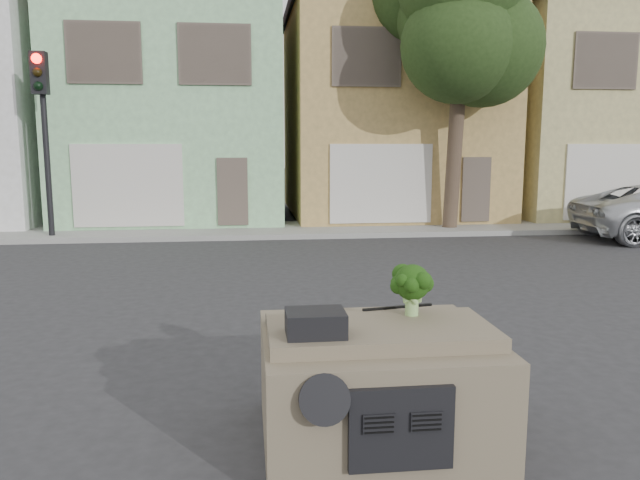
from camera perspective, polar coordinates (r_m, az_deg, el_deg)
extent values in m
plane|color=#303033|center=(8.69, 1.00, -8.99)|extent=(120.00, 120.00, 0.00)
cube|color=gray|center=(18.91, -3.25, 0.94)|extent=(40.00, 3.00, 0.15)
cube|color=#96D298|center=(22.86, -12.93, 11.38)|extent=(7.20, 8.20, 7.55)
cube|color=tan|center=(23.30, 6.13, 11.50)|extent=(7.20, 8.20, 7.55)
cube|color=tan|center=(25.99, 22.76, 10.59)|extent=(7.20, 8.20, 7.55)
cube|color=black|center=(18.51, -23.84, 7.73)|extent=(0.40, 0.40, 5.10)
cube|color=#243A16|center=(19.08, 12.37, 13.39)|extent=(4.40, 4.00, 8.50)
cube|color=#70634D|center=(5.72, 5.13, -12.74)|extent=(2.00, 1.80, 1.12)
cube|color=black|center=(5.09, -0.41, -7.59)|extent=(0.48, 0.38, 0.20)
cube|color=black|center=(5.95, 7.11, -6.12)|extent=(0.69, 0.15, 0.02)
cube|color=#16340B|center=(5.69, 8.42, -4.49)|extent=(0.54, 0.54, 0.48)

